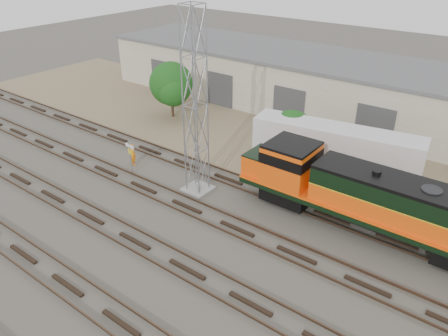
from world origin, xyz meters
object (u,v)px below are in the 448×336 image
Objects in this scene: signal_tower at (195,109)px; worker at (133,155)px; locomotive at (367,197)px; semi_trailer at (339,146)px.

worker is (-6.39, -0.06, -5.08)m from signal_tower.
worker is (-17.12, -2.45, -1.43)m from locomotive.
locomotive reaches higher than worker.
signal_tower is at bearing -167.40° from locomotive.
semi_trailer is at bearing 127.01° from locomotive.
signal_tower reaches higher than worker.
locomotive is at bearing 12.60° from signal_tower.
signal_tower is 1.00× the size of semi_trailer.
locomotive reaches higher than semi_trailer.
locomotive is 9.64× the size of worker.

